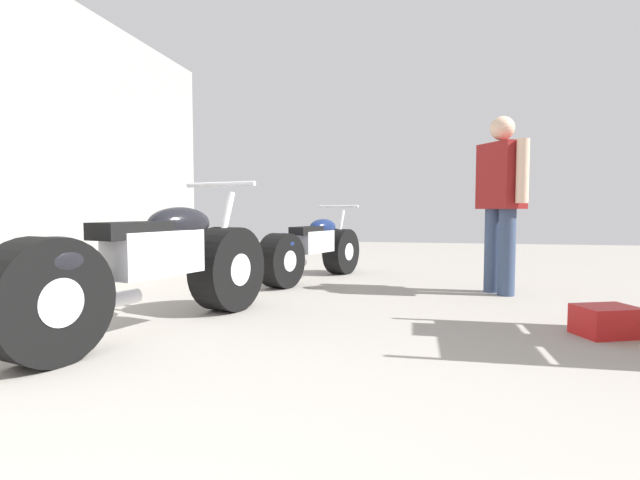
# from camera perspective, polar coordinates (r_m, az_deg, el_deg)

# --- Properties ---
(ground_plane) EXTENTS (16.69, 16.69, 0.00)m
(ground_plane) POSITION_cam_1_polar(r_m,az_deg,el_deg) (4.03, 1.24, -8.23)
(ground_plane) COLOR gray
(garage_partition_left) EXTENTS (0.08, 7.65, 3.13)m
(garage_partition_left) POSITION_cam_1_polar(r_m,az_deg,el_deg) (5.46, -33.29, 10.83)
(garage_partition_left) COLOR #A3A099
(garage_partition_left) RESTS_ON ground_plane
(motorcycle_maroon_cruiser) EXTENTS (0.94, 2.22, 1.05)m
(motorcycle_maroon_cruiser) POSITION_cam_1_polar(r_m,az_deg,el_deg) (3.41, -19.39, -3.29)
(motorcycle_maroon_cruiser) COLOR black
(motorcycle_maroon_cruiser) RESTS_ON ground_plane
(motorcycle_black_naked) EXTENTS (0.91, 1.85, 0.88)m
(motorcycle_black_naked) POSITION_cam_1_polar(r_m,az_deg,el_deg) (5.61, -0.91, -1.15)
(motorcycle_black_naked) COLOR black
(motorcycle_black_naked) RESTS_ON ground_plane
(mechanic_in_blue) EXTENTS (0.44, 0.65, 1.72)m
(mechanic_in_blue) POSITION_cam_1_polar(r_m,az_deg,el_deg) (5.02, 20.60, 5.09)
(mechanic_in_blue) COLOR #384766
(mechanic_in_blue) RESTS_ON ground_plane
(red_toolbox) EXTENTS (0.44, 0.38, 0.20)m
(red_toolbox) POSITION_cam_1_polar(r_m,az_deg,el_deg) (3.71, 30.76, -8.23)
(red_toolbox) COLOR #B21919
(red_toolbox) RESTS_ON ground_plane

